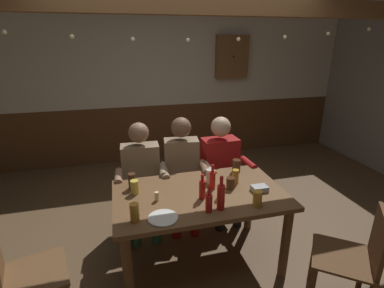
# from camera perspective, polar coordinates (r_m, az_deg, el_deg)

# --- Properties ---
(ground_plane) EXTENTS (8.10, 8.10, 0.00)m
(ground_plane) POSITION_cam_1_polar(r_m,az_deg,el_deg) (3.17, 0.64, -20.07)
(ground_plane) COLOR brown
(back_wall_upper) EXTENTS (6.75, 0.12, 1.42)m
(back_wall_upper) POSITION_cam_1_polar(r_m,az_deg,el_deg) (5.00, -7.46, 15.59)
(back_wall_upper) COLOR beige
(back_wall_wainscot) EXTENTS (6.75, 0.12, 0.96)m
(back_wall_wainscot) POSITION_cam_1_polar(r_m,az_deg,el_deg) (5.22, -6.88, 2.43)
(back_wall_wainscot) COLOR brown
(back_wall_wainscot) RESTS_ON ground_plane
(ceiling_beam) EXTENTS (6.07, 0.14, 0.16)m
(ceiling_beam) POSITION_cam_1_polar(r_m,az_deg,el_deg) (2.75, -1.10, 25.52)
(ceiling_beam) COLOR brown
(dining_table) EXTENTS (1.51, 0.89, 0.75)m
(dining_table) POSITION_cam_1_polar(r_m,az_deg,el_deg) (2.68, 1.56, -11.67)
(dining_table) COLOR brown
(dining_table) RESTS_ON ground_plane
(person_0) EXTENTS (0.55, 0.52, 1.22)m
(person_0) POSITION_cam_1_polar(r_m,az_deg,el_deg) (3.17, -9.85, -5.87)
(person_0) COLOR #997F60
(person_0) RESTS_ON ground_plane
(person_1) EXTENTS (0.54, 0.53, 1.25)m
(person_1) POSITION_cam_1_polar(r_m,az_deg,el_deg) (3.23, -1.92, -4.81)
(person_1) COLOR #997F60
(person_1) RESTS_ON ground_plane
(person_2) EXTENTS (0.56, 0.54, 1.22)m
(person_2) POSITION_cam_1_polar(r_m,az_deg,el_deg) (3.36, 5.82, -3.92)
(person_2) COLOR #AD1919
(person_2) RESTS_ON ground_plane
(chair_empty_near_right) EXTENTS (0.62, 0.62, 0.88)m
(chair_empty_near_right) POSITION_cam_1_polar(r_m,az_deg,el_deg) (2.68, 29.31, -18.76)
(chair_empty_near_right) COLOR brown
(chair_empty_near_right) RESTS_ON ground_plane
(chair_empty_near_left) EXTENTS (0.53, 0.53, 0.88)m
(chair_empty_near_left) POSITION_cam_1_polar(r_m,az_deg,el_deg) (2.54, -30.56, -21.31)
(chair_empty_near_left) COLOR brown
(chair_empty_near_left) RESTS_ON ground_plane
(table_candle) EXTENTS (0.04, 0.04, 0.08)m
(table_candle) POSITION_cam_1_polar(r_m,az_deg,el_deg) (2.51, -6.92, -10.14)
(table_candle) COLOR #F9E08C
(table_candle) RESTS_ON dining_table
(condiment_caddy) EXTENTS (0.14, 0.10, 0.05)m
(condiment_caddy) POSITION_cam_1_polar(r_m,az_deg,el_deg) (2.71, 13.06, -8.48)
(condiment_caddy) COLOR #B2B7BC
(condiment_caddy) RESTS_ON dining_table
(plate_0) EXTENTS (0.23, 0.23, 0.01)m
(plate_0) POSITION_cam_1_polar(r_m,az_deg,el_deg) (2.29, -5.69, -14.21)
(plate_0) COLOR white
(plate_0) RESTS_ON dining_table
(bottle_0) EXTENTS (0.06, 0.06, 0.29)m
(bottle_0) POSITION_cam_1_polar(r_m,az_deg,el_deg) (2.35, 5.67, -10.15)
(bottle_0) COLOR red
(bottle_0) RESTS_ON dining_table
(bottle_1) EXTENTS (0.06, 0.06, 0.23)m
(bottle_1) POSITION_cam_1_polar(r_m,az_deg,el_deg) (2.50, 2.01, -8.74)
(bottle_1) COLOR red
(bottle_1) RESTS_ON dining_table
(bottle_2) EXTENTS (0.05, 0.05, 0.23)m
(bottle_2) POSITION_cam_1_polar(r_m,az_deg,el_deg) (2.33, 3.33, -11.24)
(bottle_2) COLOR red
(bottle_2) RESTS_ON dining_table
(bottle_3) EXTENTS (0.05, 0.05, 0.24)m
(bottle_3) POSITION_cam_1_polar(r_m,az_deg,el_deg) (2.65, 4.01, -6.92)
(bottle_3) COLOR red
(bottle_3) RESTS_ON dining_table
(pint_glass_0) EXTENTS (0.07, 0.07, 0.13)m
(pint_glass_0) POSITION_cam_1_polar(r_m,az_deg,el_deg) (2.77, 3.45, -6.30)
(pint_glass_0) COLOR white
(pint_glass_0) RESTS_ON dining_table
(pint_glass_1) EXTENTS (0.08, 0.08, 0.13)m
(pint_glass_1) POSITION_cam_1_polar(r_m,az_deg,el_deg) (3.02, 8.66, -4.24)
(pint_glass_1) COLOR #4C2D19
(pint_glass_1) RESTS_ON dining_table
(pint_glass_2) EXTENTS (0.07, 0.07, 0.15)m
(pint_glass_2) POSITION_cam_1_polar(r_m,az_deg,el_deg) (2.26, -11.16, -13.00)
(pint_glass_2) COLOR gold
(pint_glass_2) RESTS_ON dining_table
(pint_glass_3) EXTENTS (0.08, 0.08, 0.11)m
(pint_glass_3) POSITION_cam_1_polar(r_m,az_deg,el_deg) (2.70, 7.53, -7.58)
(pint_glass_3) COLOR #4C2D19
(pint_glass_3) RESTS_ON dining_table
(pint_glass_4) EXTENTS (0.07, 0.07, 0.13)m
(pint_glass_4) POSITION_cam_1_polar(r_m,az_deg,el_deg) (2.46, 12.67, -10.38)
(pint_glass_4) COLOR gold
(pint_glass_4) RESTS_ON dining_table
(pint_glass_5) EXTENTS (0.06, 0.06, 0.14)m
(pint_glass_5) POSITION_cam_1_polar(r_m,az_deg,el_deg) (2.79, 8.48, -6.30)
(pint_glass_5) COLOR gold
(pint_glass_5) RESTS_ON dining_table
(pint_glass_6) EXTENTS (0.07, 0.07, 0.14)m
(pint_glass_6) POSITION_cam_1_polar(r_m,az_deg,el_deg) (2.72, -11.63, -7.09)
(pint_glass_6) COLOR #4C2D19
(pint_glass_6) RESTS_ON dining_table
(pint_glass_7) EXTENTS (0.07, 0.07, 0.10)m
(pint_glass_7) POSITION_cam_1_polar(r_m,az_deg,el_deg) (2.53, 5.71, -9.48)
(pint_glass_7) COLOR #E5C64C
(pint_glass_7) RESTS_ON dining_table
(pint_glass_8) EXTENTS (0.07, 0.07, 0.13)m
(pint_glass_8) POSITION_cam_1_polar(r_m,az_deg,el_deg) (2.64, -11.15, -8.26)
(pint_glass_8) COLOR #E5C64C
(pint_glass_8) RESTS_ON dining_table
(wall_dart_cabinet) EXTENTS (0.56, 0.15, 0.70)m
(wall_dart_cabinet) POSITION_cam_1_polar(r_m,az_deg,el_deg) (5.21, 7.83, 16.58)
(wall_dart_cabinet) COLOR brown
(string_lights) EXTENTS (4.76, 0.04, 0.20)m
(string_lights) POSITION_cam_1_polar(r_m,az_deg,el_deg) (2.69, -0.80, 21.03)
(string_lights) COLOR #F9EAB2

